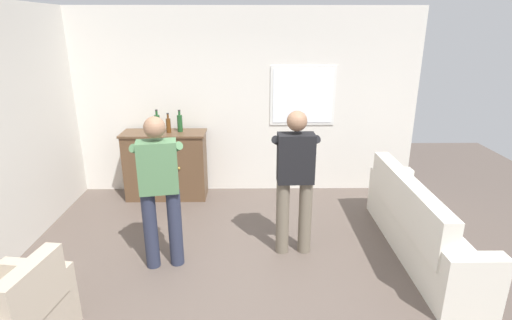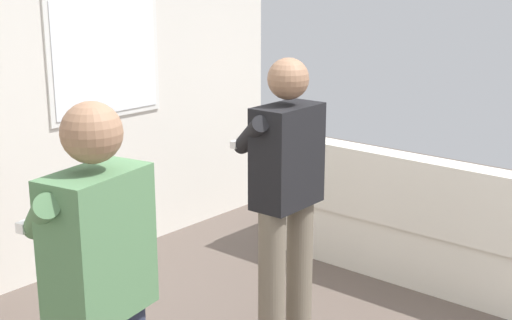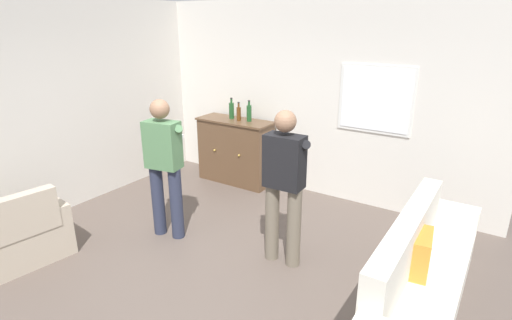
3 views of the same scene
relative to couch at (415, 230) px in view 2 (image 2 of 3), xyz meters
The scene contains 3 objects.
couch is the anchor object (origin of this frame).
person_standing_left 2.94m from the couch, behind, with size 0.55×0.51×1.68m.
person_standing_right 1.54m from the couch, behind, with size 0.56×0.48×1.68m.
Camera 2 is at (-2.35, -1.56, 2.11)m, focal length 50.00 mm.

